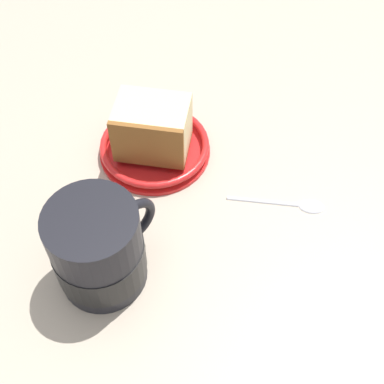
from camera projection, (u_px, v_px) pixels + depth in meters
The scene contains 5 objects.
ground_plane at pixel (211, 187), 63.43cm from camera, with size 137.35×137.35×3.49cm, color tan.
small_plate at pixel (155, 147), 63.76cm from camera, with size 13.60×13.60×1.83cm.
cake_slice at pixel (153, 129), 60.75cm from camera, with size 9.79×8.41×6.89cm.
tea_mug at pixel (99, 250), 50.50cm from camera, with size 10.55×9.48×10.58cm.
teaspoon at pixel (297, 203), 59.41cm from camera, with size 11.21×3.68×0.80cm.
Camera 1 is at (-6.01, -37.88, 48.84)cm, focal length 48.70 mm.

